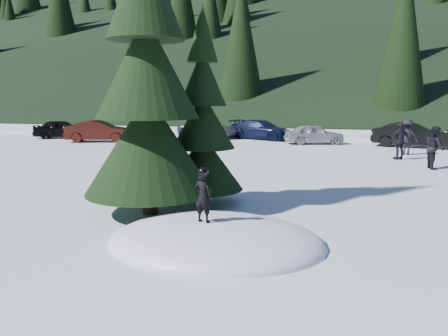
% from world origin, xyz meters
% --- Properties ---
extents(ground, '(200.00, 200.00, 0.00)m').
position_xyz_m(ground, '(0.00, 0.00, 0.00)').
color(ground, white).
rests_on(ground, ground).
extents(snow_mound, '(4.48, 3.52, 0.96)m').
position_xyz_m(snow_mound, '(0.00, 0.00, 0.00)').
color(snow_mound, white).
rests_on(snow_mound, ground).
extents(forest_hillside, '(200.00, 60.00, 25.00)m').
position_xyz_m(forest_hillside, '(0.00, 54.00, 12.50)').
color(forest_hillside, black).
rests_on(forest_hillside, ground).
extents(spruce_tall, '(3.20, 3.20, 8.60)m').
position_xyz_m(spruce_tall, '(-2.20, 1.80, 3.32)').
color(spruce_tall, black).
rests_on(spruce_tall, ground).
extents(spruce_short, '(2.20, 2.20, 5.37)m').
position_xyz_m(spruce_short, '(-1.20, 3.20, 2.10)').
color(spruce_short, black).
rests_on(spruce_short, ground).
extents(child_skier, '(0.42, 0.33, 1.04)m').
position_xyz_m(child_skier, '(-0.21, -0.17, 1.00)').
color(child_skier, black).
rests_on(child_skier, snow_mound).
extents(adult_0, '(0.80, 0.95, 1.77)m').
position_xyz_m(adult_0, '(6.38, 11.08, 0.89)').
color(adult_0, black).
rests_on(adult_0, ground).
extents(adult_1, '(1.12, 0.88, 1.77)m').
position_xyz_m(adult_1, '(5.40, 13.56, 0.89)').
color(adult_1, black).
rests_on(adult_1, ground).
extents(adult_2, '(1.23, 0.76, 1.83)m').
position_xyz_m(adult_2, '(5.99, 15.51, 0.91)').
color(adult_2, black).
rests_on(adult_2, ground).
extents(car_0, '(4.15, 2.85, 1.31)m').
position_xyz_m(car_0, '(-16.43, 19.30, 0.66)').
color(car_0, black).
rests_on(car_0, ground).
extents(car_1, '(4.51, 2.72, 1.40)m').
position_xyz_m(car_1, '(-12.57, 17.62, 0.70)').
color(car_1, '#350F09').
rests_on(car_1, ground).
extents(car_2, '(4.80, 2.87, 1.25)m').
position_xyz_m(car_2, '(-6.28, 22.01, 0.62)').
color(car_2, '#424548').
rests_on(car_2, ground).
extents(car_3, '(4.96, 3.59, 1.34)m').
position_xyz_m(car_3, '(-2.48, 21.87, 0.67)').
color(car_3, black).
rests_on(car_3, ground).
extents(car_4, '(3.93, 2.46, 1.25)m').
position_xyz_m(car_4, '(1.22, 19.58, 0.62)').
color(car_4, '#9A9CA2').
rests_on(car_4, ground).
extents(car_5, '(4.61, 2.53, 1.44)m').
position_xyz_m(car_5, '(6.83, 19.21, 0.72)').
color(car_5, black).
rests_on(car_5, ground).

